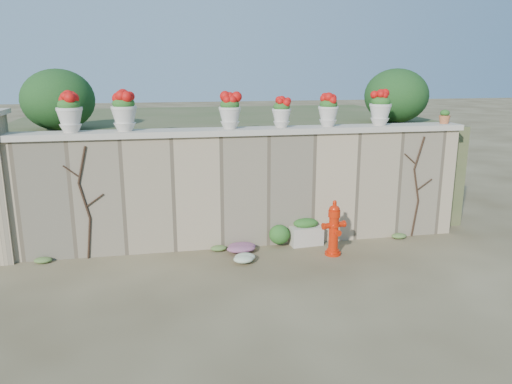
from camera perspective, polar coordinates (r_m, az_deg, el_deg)
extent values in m
plane|color=#4C3F26|center=(7.52, 0.97, -10.49)|extent=(80.00, 80.00, 0.00)
cube|color=tan|center=(8.86, -1.42, 0.21)|extent=(8.00, 0.40, 2.00)
cube|color=beige|center=(8.67, -1.46, 6.96)|extent=(8.10, 0.52, 0.10)
cube|color=#384C23|center=(11.96, -4.00, 3.83)|extent=(9.00, 6.00, 2.00)
ellipsoid|color=#143814|center=(9.86, -21.68, 9.77)|extent=(1.30, 1.30, 1.10)
ellipsoid|color=#143814|center=(10.84, 15.73, 10.54)|extent=(1.30, 1.30, 1.10)
cylinder|color=black|center=(8.81, -18.53, -5.05)|extent=(0.12, 0.04, 0.70)
cylinder|color=black|center=(8.63, -19.03, -0.97)|extent=(0.17, 0.04, 0.61)
cylinder|color=black|center=(8.50, -19.29, 2.95)|extent=(0.18, 0.04, 0.61)
cylinder|color=black|center=(8.60, -17.95, -0.92)|extent=(0.30, 0.02, 0.22)
cylinder|color=black|center=(8.54, -20.39, 2.22)|extent=(0.25, 0.02, 0.21)
cylinder|color=black|center=(9.89, 17.70, -2.89)|extent=(0.12, 0.04, 0.70)
cylinder|color=black|center=(9.72, 17.85, 0.77)|extent=(0.17, 0.04, 0.61)
cylinder|color=black|center=(9.61, 18.17, 4.25)|extent=(0.18, 0.04, 0.61)
cylinder|color=black|center=(9.80, 18.70, 0.81)|extent=(0.30, 0.02, 0.22)
cylinder|color=black|center=(9.54, 17.20, 3.65)|extent=(0.25, 0.02, 0.21)
cylinder|color=red|center=(8.72, 8.76, -6.93)|extent=(0.27, 0.27, 0.05)
cylinder|color=red|center=(8.60, 8.85, -4.67)|extent=(0.16, 0.16, 0.60)
cylinder|color=red|center=(8.55, 8.89, -3.75)|extent=(0.20, 0.20, 0.04)
cylinder|color=red|center=(8.49, 8.94, -2.45)|extent=(0.20, 0.20, 0.12)
ellipsoid|color=red|center=(8.46, 8.96, -1.83)|extent=(0.18, 0.18, 0.14)
cylinder|color=red|center=(8.44, 8.98, -1.32)|extent=(0.07, 0.07, 0.10)
cylinder|color=red|center=(8.48, 8.10, -3.87)|extent=(0.15, 0.12, 0.10)
cylinder|color=red|center=(8.62, 9.66, -3.64)|extent=(0.15, 0.12, 0.10)
cylinder|color=red|center=(8.49, 9.22, -4.58)|extent=(0.10, 0.11, 0.09)
cube|color=beige|center=(9.11, 5.67, -4.92)|extent=(0.61, 0.39, 0.34)
ellipsoid|color=#1E5119|center=(9.03, 5.71, -3.56)|extent=(0.47, 0.31, 0.17)
ellipsoid|color=#1E5119|center=(8.94, 2.89, -4.68)|extent=(0.53, 0.48, 0.50)
ellipsoid|color=#BB259F|center=(8.67, -1.76, -6.28)|extent=(0.81, 0.54, 0.22)
ellipsoid|color=white|center=(8.24, -1.01, -7.51)|extent=(0.52, 0.42, 0.19)
ellipsoid|color=#1E5119|center=(8.62, -20.61, 9.34)|extent=(0.36, 0.36, 0.21)
ellipsoid|color=red|center=(8.61, -20.66, 9.93)|extent=(0.31, 0.31, 0.22)
ellipsoid|color=#1E5119|center=(8.52, -14.91, 9.77)|extent=(0.36, 0.36, 0.22)
ellipsoid|color=red|center=(8.52, -14.95, 10.38)|extent=(0.32, 0.32, 0.23)
ellipsoid|color=#1E5119|center=(8.59, -3.02, 9.95)|extent=(0.33, 0.33, 0.20)
ellipsoid|color=red|center=(8.59, -3.03, 10.50)|extent=(0.29, 0.29, 0.20)
ellipsoid|color=#1E5119|center=(8.77, 2.95, 9.72)|extent=(0.29, 0.29, 0.17)
ellipsoid|color=red|center=(8.76, 2.95, 10.19)|extent=(0.25, 0.25, 0.18)
ellipsoid|color=#1E5119|center=(9.01, 8.29, 9.91)|extent=(0.31, 0.31, 0.19)
ellipsoid|color=red|center=(9.00, 8.30, 10.40)|extent=(0.27, 0.27, 0.20)
ellipsoid|color=#1E5119|center=(9.37, 14.07, 10.01)|extent=(0.34, 0.34, 0.20)
ellipsoid|color=red|center=(9.37, 14.10, 10.53)|extent=(0.30, 0.30, 0.21)
ellipsoid|color=#1E5119|center=(10.00, 20.78, 8.40)|extent=(0.17, 0.17, 0.12)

